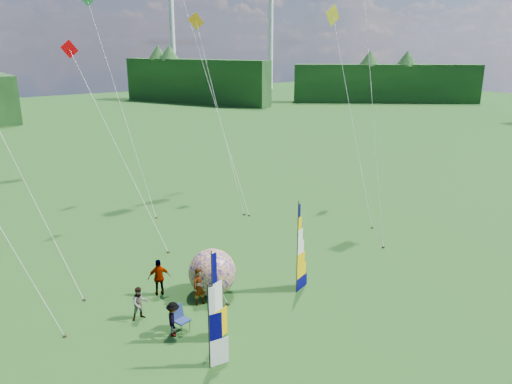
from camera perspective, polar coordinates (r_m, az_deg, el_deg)
ground at (r=22.53m, az=8.37°, el=-15.52°), size 220.00×220.00×0.00m
treeline_ring at (r=20.69m, az=8.84°, el=-6.10°), size 210.00×210.00×8.00m
turbine_left at (r=136.93m, az=1.70°, el=18.00°), size 8.00×1.20×30.00m
turbine_right at (r=129.45m, az=-9.56°, el=17.86°), size 8.00×1.20×30.00m
feather_banner_main at (r=24.45m, az=4.76°, el=-6.60°), size 1.20×0.53×4.59m
side_banner_left at (r=20.70m, az=-4.99°, el=-12.13°), size 1.07×0.41×3.97m
side_banner_far at (r=19.40m, az=-5.41°, el=-15.30°), size 1.00×0.23×3.39m
bol_inflatable at (r=24.81m, az=-5.03°, el=-9.12°), size 2.97×2.97×2.33m
spectator_a at (r=24.08m, az=-6.46°, el=-10.70°), size 0.69×0.47×1.82m
spectator_b at (r=23.42m, az=-13.13°, el=-12.27°), size 0.79×0.45×1.55m
spectator_c at (r=21.97m, az=-9.44°, el=-14.14°), size 0.75×1.06×1.54m
spectator_d at (r=25.21m, az=-11.00°, el=-9.55°), size 1.17×0.79×1.86m
camp_chair at (r=22.35m, az=-8.52°, el=-14.14°), size 0.77×0.77×1.12m
kite_whale at (r=38.88m, az=-5.28°, el=12.74°), size 7.53×14.65×18.60m
kite_rainbow_delta at (r=27.11m, az=-25.42°, el=3.79°), size 8.72×13.09×13.28m
kite_parafoil at (r=32.34m, az=13.14°, el=13.27°), size 7.71×10.69×20.48m
small_kite_red at (r=32.26m, az=-15.73°, el=5.97°), size 6.05×12.01×12.55m
small_kite_orange at (r=37.72m, az=-4.25°, el=9.63°), size 4.39×10.23×14.64m
small_kite_yellow at (r=36.33m, az=10.90°, el=9.59°), size 7.22×11.24×15.25m
small_kite_green at (r=38.74m, az=-15.35°, el=10.59°), size 3.99×12.33×16.41m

